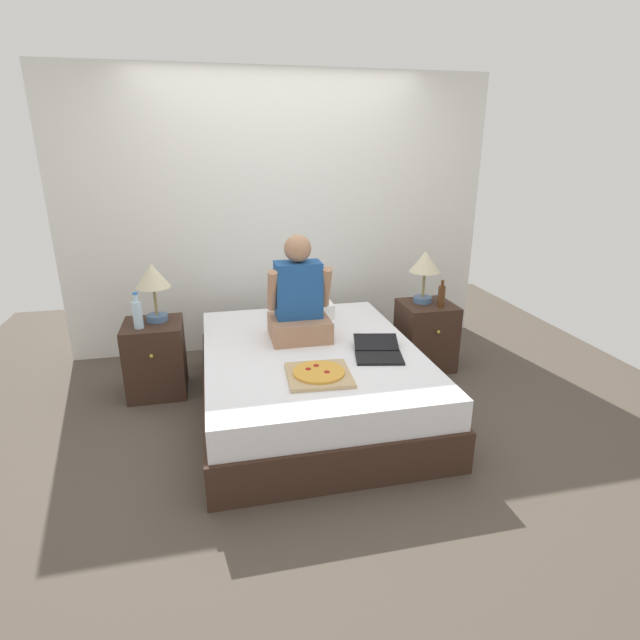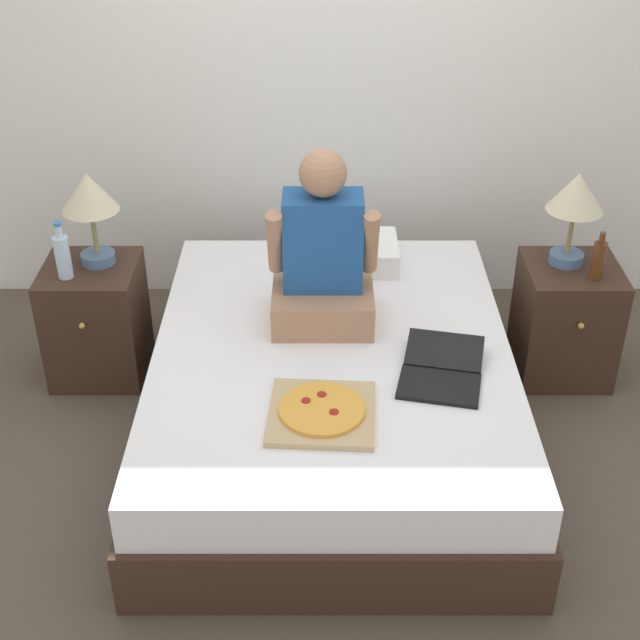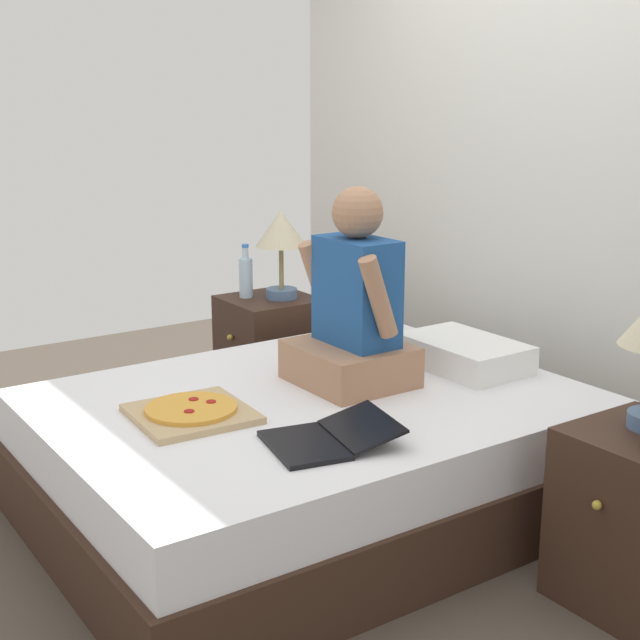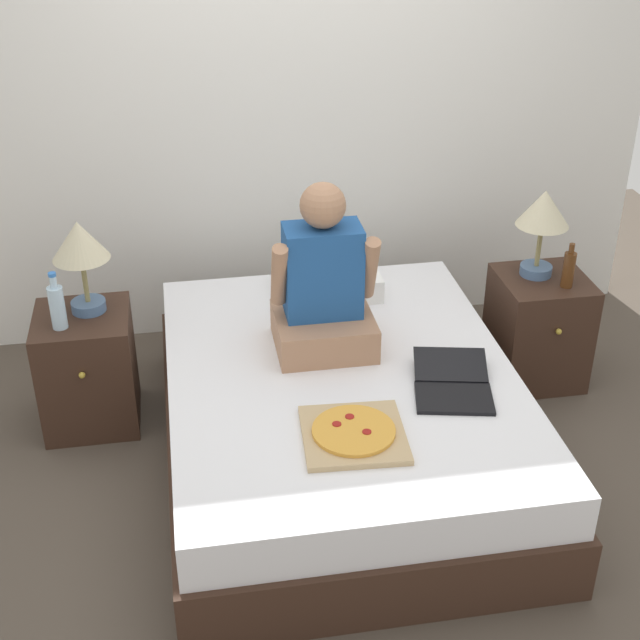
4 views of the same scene
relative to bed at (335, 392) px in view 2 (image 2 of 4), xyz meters
name	(u,v)px [view 2 (image 2 of 4)]	position (x,y,z in m)	size (l,w,h in m)	color
ground_plane	(334,434)	(0.00, 0.00, -0.24)	(5.91, 5.91, 0.00)	#4C4238
wall_back	(334,71)	(0.00, 1.38, 1.01)	(3.91, 0.12, 2.50)	silver
bed	(335,392)	(0.00, 0.00, 0.00)	(1.56, 2.03, 0.48)	#382319
nightstand_left	(100,320)	(-1.14, 0.51, 0.05)	(0.44, 0.47, 0.58)	#382319
lamp_on_left_nightstand	(93,198)	(-1.10, 0.56, 0.67)	(0.26, 0.26, 0.45)	#4C6B93
water_bottle	(66,255)	(-1.22, 0.42, 0.46)	(0.07, 0.07, 0.28)	silver
nightstand_right	(568,321)	(1.14, 0.51, 0.05)	(0.44, 0.47, 0.58)	#382319
lamp_on_right_nightstand	(579,199)	(1.11, 0.56, 0.67)	(0.26, 0.26, 0.45)	#4C6B93
beer_bottle	(602,260)	(1.21, 0.41, 0.44)	(0.06, 0.06, 0.23)	#512D14
pillow	(347,253)	(0.07, 0.74, 0.30)	(0.52, 0.34, 0.12)	white
person_seated	(326,260)	(-0.04, 0.23, 0.53)	(0.47, 0.40, 0.78)	#A37556
laptop	(444,374)	(0.43, -0.24, 0.26)	(0.40, 0.47, 0.07)	black
pizza_box	(325,412)	(-0.05, -0.48, 0.26)	(0.42, 0.42, 0.04)	tan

